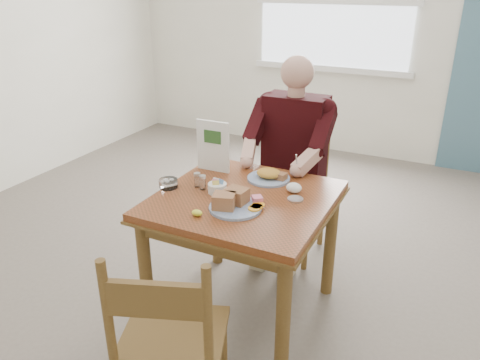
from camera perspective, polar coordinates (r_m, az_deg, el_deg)
The scene contains 16 objects.
floor at distance 2.90m, azimuth 0.45°, elevation -15.52°, with size 6.00×6.00×0.00m, color #645A51.
wall_back at distance 5.14m, azimuth 15.95°, elevation 17.91°, with size 5.50×5.50×0.00m, color white.
lemon_wedge at distance 2.30m, azimuth -5.26°, elevation -4.01°, with size 0.06×0.04×0.03m, color yellow.
napkin at distance 2.54m, azimuth 6.59°, elevation -0.94°, with size 0.09×0.07×0.05m, color white.
metal_dish at distance 2.47m, azimuth 6.76°, elevation -2.34°, with size 0.08×0.08×0.01m, color silver.
window at distance 5.19m, azimuth 11.54°, elevation 20.57°, with size 1.72×0.04×1.42m.
table at distance 2.54m, azimuth 0.49°, elevation -4.26°, with size 0.92×0.92×0.75m.
chair_far at distance 3.28m, azimuth 6.54°, elevation -0.89°, with size 0.42×0.42×0.95m.
chair_near at distance 1.99m, azimuth -8.52°, elevation -19.23°, with size 0.54×0.54×0.95m.
diner at distance 3.08m, azimuth 6.25°, elevation 4.13°, with size 0.53×0.56×1.39m.
near_plate at distance 2.35m, azimuth -0.75°, elevation -2.72°, with size 0.30×0.30×0.09m.
far_plate at distance 2.69m, azimuth 3.63°, elevation 0.53°, with size 0.28×0.28×0.07m.
caddy at distance 2.53m, azimuth -2.78°, elevation -0.97°, with size 0.10×0.10×0.08m.
shakers at distance 2.59m, azimuth -4.90°, elevation -0.11°, with size 0.09×0.06×0.08m.
creamer at distance 2.62m, azimuth -8.73°, elevation -0.41°, with size 0.12×0.12×0.05m.
menu at distance 2.78m, azimuth -3.32°, elevation 4.17°, with size 0.21×0.02×0.31m.
Camera 1 is at (0.97, -2.03, 1.82)m, focal length 35.00 mm.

